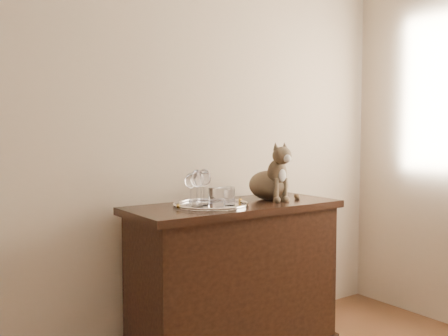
{
  "coord_description": "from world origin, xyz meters",
  "views": [
    {
      "loc": [
        -0.99,
        -0.26,
        1.24
      ],
      "look_at": [
        0.54,
        1.95,
        1.05
      ],
      "focal_mm": 40.0,
      "sensor_mm": 36.0,
      "label": 1
    }
  ],
  "objects_px": {
    "cat": "(269,171)",
    "wine_glass_c": "(197,188)",
    "wine_glass_b": "(201,187)",
    "tumbler_b": "(217,197)",
    "sideboard": "(234,280)",
    "tray": "(211,206)",
    "tumbler_c": "(227,195)",
    "wine_glass_a": "(191,189)",
    "wine_glass_d": "(204,187)",
    "tumbler_a": "(228,197)"
  },
  "relations": [
    {
      "from": "sideboard",
      "to": "tray",
      "type": "distance_m",
      "value": 0.46
    },
    {
      "from": "sideboard",
      "to": "wine_glass_b",
      "type": "bearing_deg",
      "value": 166.28
    },
    {
      "from": "wine_glass_b",
      "to": "tumbler_a",
      "type": "bearing_deg",
      "value": -54.57
    },
    {
      "from": "wine_glass_c",
      "to": "tumbler_c",
      "type": "bearing_deg",
      "value": 4.45
    },
    {
      "from": "wine_glass_a",
      "to": "tray",
      "type": "bearing_deg",
      "value": -31.35
    },
    {
      "from": "wine_glass_a",
      "to": "tumbler_c",
      "type": "bearing_deg",
      "value": -16.16
    },
    {
      "from": "wine_glass_a",
      "to": "tumbler_a",
      "type": "relative_size",
      "value": 1.94
    },
    {
      "from": "wine_glass_d",
      "to": "tumbler_b",
      "type": "bearing_deg",
      "value": -80.32
    },
    {
      "from": "tumbler_a",
      "to": "tumbler_c",
      "type": "distance_m",
      "value": 0.07
    },
    {
      "from": "wine_glass_a",
      "to": "tumbler_a",
      "type": "distance_m",
      "value": 0.2
    },
    {
      "from": "cat",
      "to": "wine_glass_c",
      "type": "bearing_deg",
      "value": -168.8
    },
    {
      "from": "tray",
      "to": "wine_glass_d",
      "type": "xyz_separation_m",
      "value": [
        -0.03,
        0.01,
        0.1
      ]
    },
    {
      "from": "wine_glass_b",
      "to": "tumbler_b",
      "type": "distance_m",
      "value": 0.14
    },
    {
      "from": "sideboard",
      "to": "tumbler_b",
      "type": "bearing_deg",
      "value": -152.69
    },
    {
      "from": "tumbler_a",
      "to": "tumbler_c",
      "type": "relative_size",
      "value": 0.97
    },
    {
      "from": "wine_glass_a",
      "to": "wine_glass_d",
      "type": "height_order",
      "value": "wine_glass_d"
    },
    {
      "from": "sideboard",
      "to": "tumbler_a",
      "type": "height_order",
      "value": "tumbler_a"
    },
    {
      "from": "wine_glass_c",
      "to": "tumbler_c",
      "type": "xyz_separation_m",
      "value": [
        0.2,
        0.02,
        -0.05
      ]
    },
    {
      "from": "sideboard",
      "to": "tray",
      "type": "xyz_separation_m",
      "value": [
        -0.16,
        -0.01,
        0.43
      ]
    },
    {
      "from": "wine_glass_a",
      "to": "cat",
      "type": "xyz_separation_m",
      "value": [
        0.52,
        -0.01,
        0.08
      ]
    },
    {
      "from": "wine_glass_d",
      "to": "tumbler_c",
      "type": "height_order",
      "value": "wine_glass_d"
    },
    {
      "from": "wine_glass_a",
      "to": "wine_glass_b",
      "type": "xyz_separation_m",
      "value": [
        0.07,
        0.01,
        0.01
      ]
    },
    {
      "from": "wine_glass_a",
      "to": "cat",
      "type": "relative_size",
      "value": 0.5
    },
    {
      "from": "tray",
      "to": "cat",
      "type": "relative_size",
      "value": 1.19
    },
    {
      "from": "sideboard",
      "to": "wine_glass_c",
      "type": "relative_size",
      "value": 6.26
    },
    {
      "from": "tumbler_c",
      "to": "cat",
      "type": "xyz_separation_m",
      "value": [
        0.33,
        0.05,
        0.12
      ]
    },
    {
      "from": "sideboard",
      "to": "tumbler_c",
      "type": "bearing_deg",
      "value": -165.3
    },
    {
      "from": "tray",
      "to": "cat",
      "type": "xyz_separation_m",
      "value": [
        0.43,
        0.05,
        0.16
      ]
    },
    {
      "from": "wine_glass_b",
      "to": "cat",
      "type": "xyz_separation_m",
      "value": [
        0.45,
        -0.01,
        0.07
      ]
    },
    {
      "from": "wine_glass_c",
      "to": "tray",
      "type": "bearing_deg",
      "value": 10.19
    },
    {
      "from": "wine_glass_b",
      "to": "wine_glass_d",
      "type": "height_order",
      "value": "wine_glass_d"
    },
    {
      "from": "wine_glass_b",
      "to": "wine_glass_c",
      "type": "distance_m",
      "value": 0.11
    },
    {
      "from": "wine_glass_b",
      "to": "tumbler_c",
      "type": "height_order",
      "value": "wine_glass_b"
    },
    {
      "from": "tray",
      "to": "tumbler_c",
      "type": "bearing_deg",
      "value": -0.82
    },
    {
      "from": "wine_glass_a",
      "to": "tumbler_c",
      "type": "height_order",
      "value": "wine_glass_a"
    },
    {
      "from": "tumbler_c",
      "to": "cat",
      "type": "distance_m",
      "value": 0.35
    },
    {
      "from": "tumbler_c",
      "to": "wine_glass_b",
      "type": "bearing_deg",
      "value": 153.94
    },
    {
      "from": "wine_glass_c",
      "to": "wine_glass_d",
      "type": "bearing_deg",
      "value": 27.09
    },
    {
      "from": "tray",
      "to": "wine_glass_c",
      "type": "xyz_separation_m",
      "value": [
        -0.09,
        -0.02,
        0.1
      ]
    },
    {
      "from": "wine_glass_b",
      "to": "wine_glass_c",
      "type": "relative_size",
      "value": 0.94
    },
    {
      "from": "tray",
      "to": "tumbler_b",
      "type": "bearing_deg",
      "value": -101.22
    },
    {
      "from": "tumbler_a",
      "to": "tumbler_c",
      "type": "height_order",
      "value": "tumbler_c"
    },
    {
      "from": "wine_glass_a",
      "to": "tumbler_a",
      "type": "height_order",
      "value": "wine_glass_a"
    },
    {
      "from": "wine_glass_d",
      "to": "wine_glass_a",
      "type": "bearing_deg",
      "value": 145.7
    },
    {
      "from": "wine_glass_a",
      "to": "tumbler_b",
      "type": "height_order",
      "value": "wine_glass_a"
    },
    {
      "from": "wine_glass_a",
      "to": "tumbler_b",
      "type": "xyz_separation_m",
      "value": [
        0.07,
        -0.13,
        -0.03
      ]
    },
    {
      "from": "sideboard",
      "to": "wine_glass_b",
      "type": "xyz_separation_m",
      "value": [
        -0.19,
        0.05,
        0.52
      ]
    },
    {
      "from": "wine_glass_c",
      "to": "tumbler_b",
      "type": "relative_size",
      "value": 1.93
    },
    {
      "from": "wine_glass_a",
      "to": "wine_glass_d",
      "type": "bearing_deg",
      "value": -34.3
    },
    {
      "from": "tray",
      "to": "wine_glass_a",
      "type": "bearing_deg",
      "value": 148.65
    }
  ]
}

